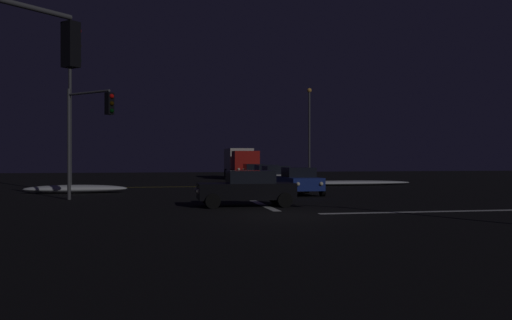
% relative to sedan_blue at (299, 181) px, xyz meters
% --- Properties ---
extents(ground, '(120.00, 120.00, 0.10)m').
position_rel_sedan_blue_xyz_m(ground, '(-3.43, -10.58, -0.85)').
color(ground, black).
extents(stop_line_north, '(0.35, 14.90, 0.01)m').
position_rel_sedan_blue_xyz_m(stop_line_north, '(-3.43, -1.91, -0.80)').
color(stop_line_north, white).
rests_on(stop_line_north, ground).
extents(centre_line_ns, '(22.00, 0.15, 0.01)m').
position_rel_sedan_blue_xyz_m(centre_line_ns, '(-3.43, 9.69, -0.80)').
color(centre_line_ns, yellow).
rests_on(centre_line_ns, ground).
extents(crosswalk_bar_east, '(14.90, 0.40, 0.01)m').
position_rel_sedan_blue_xyz_m(crosswalk_bar_east, '(5.35, -10.58, -0.80)').
color(crosswalk_bar_east, white).
rests_on(crosswalk_bar_east, ground).
extents(snow_bank_left_curb, '(6.05, 1.50, 0.49)m').
position_rel_sedan_blue_xyz_m(snow_bank_left_curb, '(-12.90, 3.88, -0.55)').
color(snow_bank_left_curb, white).
rests_on(snow_bank_left_curb, ground).
extents(snow_bank_right_curb, '(10.98, 1.50, 0.37)m').
position_rel_sedan_blue_xyz_m(snow_bank_right_curb, '(6.05, 9.45, -0.62)').
color(snow_bank_right_curb, white).
rests_on(snow_bank_right_curb, ground).
extents(sedan_blue, '(2.02, 4.33, 1.57)m').
position_rel_sedan_blue_xyz_m(sedan_blue, '(0.00, 0.00, 0.00)').
color(sedan_blue, navy).
rests_on(sedan_blue, ground).
extents(sedan_white, '(2.02, 4.33, 1.57)m').
position_rel_sedan_blue_xyz_m(sedan_white, '(0.02, 6.00, 0.00)').
color(sedan_white, silver).
rests_on(sedan_white, ground).
extents(sedan_silver, '(2.02, 4.33, 1.57)m').
position_rel_sedan_blue_xyz_m(sedan_silver, '(0.53, 11.62, 0.00)').
color(sedan_silver, '#B7B7BC').
rests_on(sedan_silver, ground).
extents(sedan_gray, '(2.02, 4.33, 1.57)m').
position_rel_sedan_blue_xyz_m(sedan_gray, '(0.61, 17.74, 0.00)').
color(sedan_gray, slate).
rests_on(sedan_gray, ground).
extents(box_truck, '(2.68, 8.28, 3.08)m').
position_rel_sedan_blue_xyz_m(box_truck, '(0.45, 24.59, 0.91)').
color(box_truck, red).
rests_on(box_truck, ground).
extents(sedan_black_crossing, '(4.33, 2.02, 1.57)m').
position_rel_sedan_blue_xyz_m(sedan_black_crossing, '(-4.25, -6.86, 0.00)').
color(sedan_black_crossing, black).
rests_on(sedan_black_crossing, ground).
extents(traffic_signal_nw, '(2.48, 2.48, 5.64)m').
position_rel_sedan_blue_xyz_m(traffic_signal_nw, '(-11.53, -2.48, 3.05)').
color(traffic_signal_nw, '#4C4C51').
rests_on(traffic_signal_nw, ground).
extents(streetlamp_right_far, '(0.44, 0.44, 8.79)m').
position_rel_sedan_blue_xyz_m(streetlamp_right_far, '(6.35, 19.69, 4.28)').
color(streetlamp_right_far, '#424247').
rests_on(streetlamp_right_far, ground).
extents(streetlamp_left_near, '(0.44, 0.44, 9.49)m').
position_rel_sedan_blue_xyz_m(streetlamp_left_near, '(-13.20, 3.69, 4.64)').
color(streetlamp_left_near, '#424247').
rests_on(streetlamp_left_near, ground).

